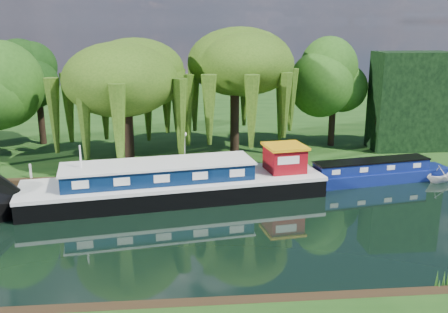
{
  "coord_description": "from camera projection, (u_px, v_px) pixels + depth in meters",
  "views": [
    {
      "loc": [
        0.21,
        -25.1,
        10.76
      ],
      "look_at": [
        2.84,
        4.16,
        2.8
      ],
      "focal_mm": 40.0,
      "sensor_mm": 36.0,
      "label": 1
    }
  ],
  "objects": [
    {
      "name": "conifer_hedge",
      "position": [
        409.0,
        101.0,
        40.87
      ],
      "size": [
        6.0,
        3.0,
        8.0
      ],
      "primitive_type": "cube",
      "color": "black",
      "rests_on": "far_bank"
    },
    {
      "name": "willow_left",
      "position": [
        126.0,
        79.0,
        35.64
      ],
      "size": [
        7.26,
        7.26,
        8.7
      ],
      "color": "black",
      "rests_on": "far_bank"
    },
    {
      "name": "willow_right",
      "position": [
        235.0,
        72.0,
        38.18
      ],
      "size": [
        7.42,
        7.42,
        9.04
      ],
      "color": "black",
      "rests_on": "far_bank"
    },
    {
      "name": "white_cruiser",
      "position": [
        439.0,
        182.0,
        34.65
      ],
      "size": [
        3.06,
        2.86,
        1.3
      ],
      "primitive_type": "imported",
      "rotation": [
        0.0,
        0.0,
        1.93
      ],
      "color": "silver",
      "rests_on": "ground"
    },
    {
      "name": "dutch_barge",
      "position": [
        178.0,
        183.0,
        31.18
      ],
      "size": [
        19.12,
        7.13,
        3.94
      ],
      "rotation": [
        0.0,
        0.0,
        0.16
      ],
      "color": "black",
      "rests_on": "ground"
    },
    {
      "name": "tree_far_mid",
      "position": [
        37.0,
        79.0,
        42.18
      ],
      "size": [
        4.99,
        4.99,
        8.16
      ],
      "color": "black",
      "rests_on": "far_bank"
    },
    {
      "name": "mooring_posts",
      "position": [
        171.0,
        167.0,
        34.71
      ],
      "size": [
        19.16,
        0.16,
        1.0
      ],
      "color": "silver",
      "rests_on": "far_bank"
    },
    {
      "name": "lamppost",
      "position": [
        184.0,
        140.0,
        36.43
      ],
      "size": [
        0.36,
        0.36,
        2.56
      ],
      "color": "silver",
      "rests_on": "far_bank"
    },
    {
      "name": "narrowboat",
      "position": [
        371.0,
        174.0,
        34.47
      ],
      "size": [
        11.9,
        3.99,
        1.71
      ],
      "rotation": [
        0.0,
        0.0,
        0.18
      ],
      "color": "navy",
      "rests_on": "ground"
    },
    {
      "name": "reeds_near",
      "position": [
        350.0,
        284.0,
        20.1
      ],
      "size": [
        33.7,
        1.5,
        1.1
      ],
      "color": "#1C5216",
      "rests_on": "ground"
    },
    {
      "name": "tree_far_right",
      "position": [
        334.0,
        82.0,
        41.61
      ],
      "size": [
        4.8,
        4.8,
        7.85
      ],
      "color": "black",
      "rests_on": "far_bank"
    },
    {
      "name": "red_dinghy",
      "position": [
        35.0,
        199.0,
        31.25
      ],
      "size": [
        3.12,
        2.36,
        0.61
      ],
      "primitive_type": "imported",
      "rotation": [
        0.0,
        0.0,
        1.48
      ],
      "color": "maroon",
      "rests_on": "ground"
    },
    {
      "name": "ground",
      "position": [
        179.0,
        228.0,
        26.93
      ],
      "size": [
        120.0,
        120.0,
        0.0
      ],
      "primitive_type": "plane",
      "color": "black"
    },
    {
      "name": "far_bank",
      "position": [
        178.0,
        113.0,
        59.55
      ],
      "size": [
        120.0,
        52.0,
        0.45
      ],
      "primitive_type": "cube",
      "color": "#173C10",
      "rests_on": "ground"
    }
  ]
}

